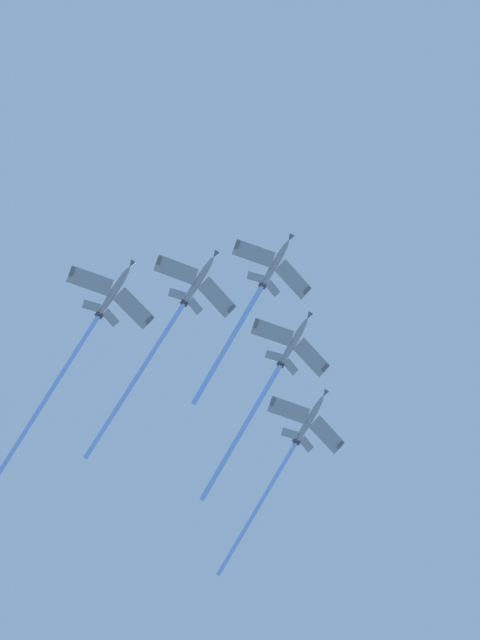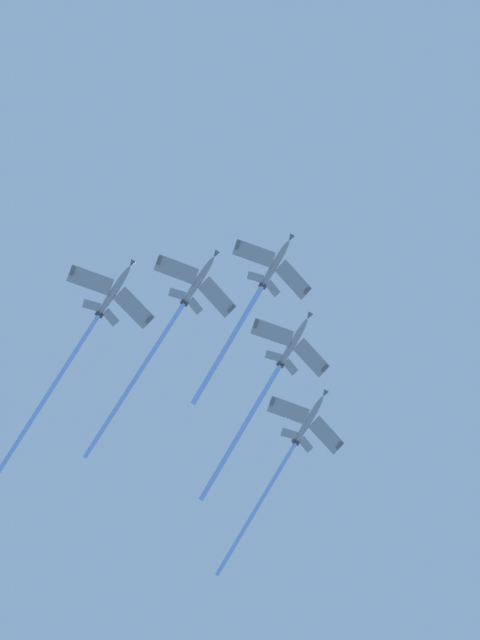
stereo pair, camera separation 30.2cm
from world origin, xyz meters
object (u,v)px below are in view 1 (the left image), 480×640
(jet_left_outer, at_px, (292,450))
(jet_right_outer, at_px, (87,334))
(jet_left_wing, at_px, (271,381))
(jet_right_wing, at_px, (172,323))
(jet_lead, at_px, (255,298))

(jet_left_outer, xyz_separation_m, jet_right_outer, (50.80, 4.85, -0.90))
(jet_left_wing, relative_size, jet_right_wing, 0.91)
(jet_left_wing, bearing_deg, jet_lead, 50.73)
(jet_left_wing, bearing_deg, jet_right_wing, 4.65)
(jet_left_wing, xyz_separation_m, jet_right_outer, (39.92, -5.96, -5.17))
(jet_lead, xyz_separation_m, jet_left_outer, (-21.67, -23.99, -11.07))
(jet_lead, distance_m, jet_right_wing, 19.10)
(jet_left_wing, bearing_deg, jet_right_outer, -8.49)
(jet_left_outer, bearing_deg, jet_lead, 47.91)
(jet_left_wing, height_order, jet_right_outer, jet_left_wing)
(jet_lead, distance_m, jet_left_outer, 34.17)
(jet_lead, relative_size, jet_left_wing, 0.91)
(jet_left_wing, height_order, jet_left_outer, jet_left_wing)
(jet_left_wing, xyz_separation_m, jet_right_wing, (25.01, 2.03, 0.63))
(jet_left_wing, distance_m, jet_right_wing, 25.10)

